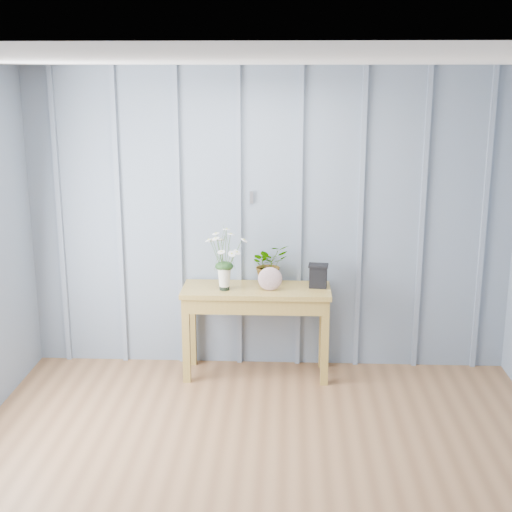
{
  "coord_description": "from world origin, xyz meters",
  "views": [
    {
      "loc": [
        0.16,
        -3.52,
        2.45
      ],
      "look_at": [
        -0.09,
        1.94,
        1.03
      ],
      "focal_mm": 50.0,
      "sensor_mm": 36.0,
      "label": 1
    }
  ],
  "objects_px": {
    "daisy_vase": "(224,251)",
    "felt_disc_vessel": "(270,279)",
    "sideboard": "(256,301)",
    "carved_box": "(318,276)"
  },
  "relations": [
    {
      "from": "daisy_vase",
      "to": "felt_disc_vessel",
      "type": "distance_m",
      "value": 0.43
    },
    {
      "from": "daisy_vase",
      "to": "carved_box",
      "type": "distance_m",
      "value": 0.79
    },
    {
      "from": "sideboard",
      "to": "felt_disc_vessel",
      "type": "xyz_separation_m",
      "value": [
        0.11,
        -0.07,
        0.21
      ]
    },
    {
      "from": "sideboard",
      "to": "felt_disc_vessel",
      "type": "bearing_deg",
      "value": -31.27
    },
    {
      "from": "sideboard",
      "to": "felt_disc_vessel",
      "type": "relative_size",
      "value": 6.17
    },
    {
      "from": "daisy_vase",
      "to": "felt_disc_vessel",
      "type": "relative_size",
      "value": 2.63
    },
    {
      "from": "carved_box",
      "to": "daisy_vase",
      "type": "bearing_deg",
      "value": -172.14
    },
    {
      "from": "daisy_vase",
      "to": "felt_disc_vessel",
      "type": "xyz_separation_m",
      "value": [
        0.37,
        -0.01,
        -0.22
      ]
    },
    {
      "from": "felt_disc_vessel",
      "to": "sideboard",
      "type": "bearing_deg",
      "value": 148.72
    },
    {
      "from": "sideboard",
      "to": "daisy_vase",
      "type": "distance_m",
      "value": 0.51
    }
  ]
}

